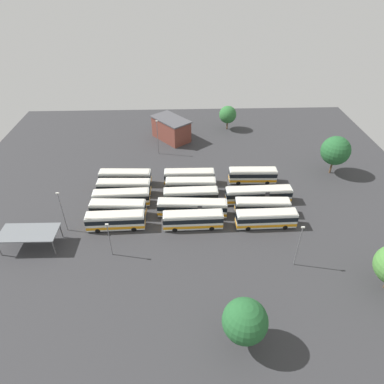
{
  "coord_description": "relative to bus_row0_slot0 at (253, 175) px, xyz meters",
  "views": [
    {
      "loc": [
        1.76,
        58.58,
        44.94
      ],
      "look_at": [
        -0.4,
        -2.0,
        1.6
      ],
      "focal_mm": 31.39,
      "sensor_mm": 36.0,
      "label": 1
    }
  ],
  "objects": [
    {
      "name": "lamp_post_far_corner",
      "position": [
        23.03,
        -14.83,
        3.33
      ],
      "size": [
        0.56,
        0.28,
        9.65
      ],
      "color": "slate",
      "rests_on": "ground_plane"
    },
    {
      "name": "bus_row0_slot0",
      "position": [
        0.0,
        0.0,
        0.0
      ],
      "size": [
        11.23,
        2.89,
        3.64
      ],
      "color": "silver",
      "rests_on": "ground_plane"
    },
    {
      "name": "bus_row2_slot4",
      "position": [
        30.04,
        15.51,
        0.0
      ],
      "size": [
        11.53,
        2.9,
        3.64
      ],
      "color": "silver",
      "rests_on": "ground_plane"
    },
    {
      "name": "tree_west_edge",
      "position": [
        2.42,
        -29.89,
        2.82
      ],
      "size": [
        5.25,
        5.25,
        7.37
      ],
      "color": "brown",
      "rests_on": "ground_plane"
    },
    {
      "name": "tree_east_edge",
      "position": [
        -20.25,
        -3.46,
        4.33
      ],
      "size": [
        6.96,
        6.96,
        9.73
      ],
      "color": "brown",
      "rests_on": "ground_plane"
    },
    {
      "name": "bus_row0_slot2",
      "position": [
        0.13,
        7.87,
        0.0
      ],
      "size": [
        14.38,
        2.98,
        3.64
      ],
      "color": "silver",
      "rests_on": "ground_plane"
    },
    {
      "name": "bus_row2_slot2",
      "position": [
        29.9,
        7.92,
        0.0
      ],
      "size": [
        12.07,
        2.94,
        3.64
      ],
      "color": "silver",
      "rests_on": "ground_plane"
    },
    {
      "name": "bus_row2_slot3",
      "position": [
        30.08,
        11.68,
        0.0
      ],
      "size": [
        11.45,
        3.19,
        3.64
      ],
      "color": "silver",
      "rests_on": "ground_plane"
    },
    {
      "name": "depot_building",
      "position": [
        19.63,
        -23.64,
        1.29
      ],
      "size": [
        12.26,
        12.98,
        6.37
      ],
      "color": "brown",
      "rests_on": "ground_plane"
    },
    {
      "name": "tree_northwest",
      "position": [
        8.84,
        40.65,
        3.37
      ],
      "size": [
        6.18,
        6.18,
        8.39
      ],
      "color": "brown",
      "rests_on": "ground_plane"
    },
    {
      "name": "lamp_post_mid_lot",
      "position": [
        39.71,
        15.79,
        3.07
      ],
      "size": [
        0.56,
        0.28,
        9.14
      ],
      "color": "slate",
      "rests_on": "ground_plane"
    },
    {
      "name": "lamp_post_by_building",
      "position": [
        29.77,
        22.77,
        2.16
      ],
      "size": [
        0.56,
        0.28,
        7.34
      ],
      "color": "slate",
      "rests_on": "ground_plane"
    },
    {
      "name": "bus_row0_slot3",
      "position": [
        0.23,
        12.11,
        0.0
      ],
      "size": [
        11.27,
        3.06,
        3.64
      ],
      "color": "silver",
      "rests_on": "ground_plane"
    },
    {
      "name": "bus_row1_slot4",
      "position": [
        14.78,
        15.8,
        0.0
      ],
      "size": [
        11.87,
        2.83,
        3.64
      ],
      "color": "silver",
      "rests_on": "ground_plane"
    },
    {
      "name": "bus_row1_slot2",
      "position": [
        14.97,
        7.81,
        0.0
      ],
      "size": [
        11.76,
        2.82,
        3.64
      ],
      "color": "silver",
      "rests_on": "ground_plane"
    },
    {
      "name": "bus_row2_slot0",
      "position": [
        30.1,
        -0.2,
        0.0
      ],
      "size": [
        12.07,
        3.1,
        3.64
      ],
      "color": "silver",
      "rests_on": "ground_plane"
    },
    {
      "name": "maintenance_shelter",
      "position": [
        45.01,
        20.02,
        1.36
      ],
      "size": [
        10.48,
        5.23,
        3.46
      ],
      "color": "slate",
      "rests_on": "ground_plane"
    },
    {
      "name": "bus_row0_slot4",
      "position": [
        0.23,
        15.96,
        0.0
      ],
      "size": [
        12.07,
        2.79,
        3.64
      ],
      "color": "silver",
      "rests_on": "ground_plane"
    },
    {
      "name": "lamp_post_near_entrance",
      "position": [
        -2.66,
        26.35,
        2.92
      ],
      "size": [
        0.56,
        0.28,
        8.84
      ],
      "color": "slate",
      "rests_on": "ground_plane"
    },
    {
      "name": "bus_row1_slot0",
      "position": [
        15.06,
        0.16,
        0.0
      ],
      "size": [
        11.72,
        2.73,
        3.64
      ],
      "color": "silver",
      "rests_on": "ground_plane"
    },
    {
      "name": "bus_row1_slot3",
      "position": [
        14.74,
        11.94,
        0.0
      ],
      "size": [
        14.45,
        3.51,
        3.64
      ],
      "color": "silver",
      "rests_on": "ground_plane"
    },
    {
      "name": "ground_plane",
      "position": [
        15.01,
        7.9,
        -1.92
      ],
      "size": [
        109.13,
        109.13,
        0.0
      ],
      "primitive_type": "plane",
      "color": "#333335"
    },
    {
      "name": "bus_row2_slot1",
      "position": [
        29.84,
        3.94,
        0.0
      ],
      "size": [
        11.92,
        3.0,
        3.64
      ],
      "color": "silver",
      "rests_on": "ground_plane"
    },
    {
      "name": "bus_row1_slot1",
      "position": [
        14.84,
        3.91,
        0.0
      ],
      "size": [
        11.34,
        2.87,
        3.64
      ],
      "color": "silver",
      "rests_on": "ground_plane"
    }
  ]
}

